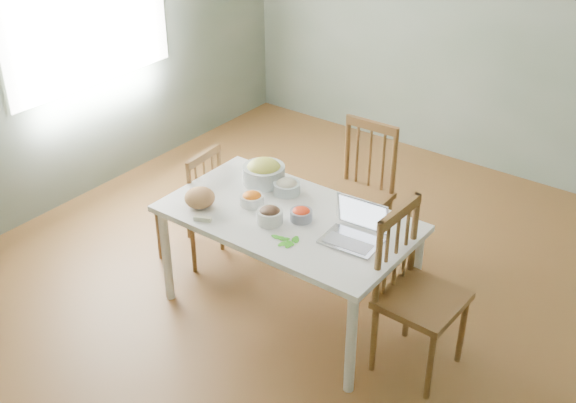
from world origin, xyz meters
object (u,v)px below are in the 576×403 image
Objects in this scene: chair_right at (423,296)px; chair_far at (355,195)px; laptop at (352,226)px; chair_left at (188,203)px; dining_table at (288,264)px; bread_boule at (200,198)px; bowl_squash at (264,172)px.

chair_far is at bearing 52.37° from chair_right.
chair_far is at bearing 115.92° from laptop.
laptop is (1.42, -0.11, 0.40)m from chair_left.
chair_right is at bearing 2.25° from dining_table.
laptop reaches higher than chair_left.
chair_left is 2.64× the size of laptop.
bread_boule is 0.50m from bowl_squash.
chair_far reaches higher than bowl_squash.
bowl_squash is at bearing 82.75° from chair_right.
bread_boule is at bearing -154.85° from dining_table.
bread_boule is 0.68× the size of bowl_squash.
dining_table is 1.77× the size of chair_left.
chair_far is at bearing 56.16° from bowl_squash.
laptop reaches higher than bread_boule.
chair_far is 0.98× the size of chair_right.
chair_far reaches higher than dining_table.
chair_far is at bearing 64.30° from bread_boule.
chair_left is 0.70m from bowl_squash.
chair_right is (0.92, 0.04, 0.15)m from dining_table.
chair_right reaches higher than dining_table.
chair_left is at bearing -144.97° from chair_far.
chair_left is at bearing 90.04° from chair_right.
bowl_squash is (0.57, 0.15, 0.37)m from chair_left.
dining_table is 0.66m from laptop.
chair_right is 1.34m from bowl_squash.
bread_boule is at bearing -104.73° from bowl_squash.
chair_right reaches higher than bowl_squash.
chair_left is 0.66m from bread_boule.
bowl_squash reaches higher than chair_left.
laptop is (-0.45, -0.06, 0.33)m from chair_right.
dining_table is at bearing 173.52° from laptop.
bowl_squash is at bearing 75.27° from bread_boule.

